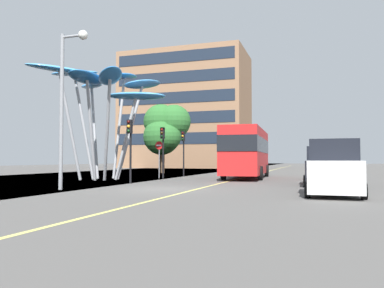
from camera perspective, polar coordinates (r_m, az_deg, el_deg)
name	(u,v)px	position (r m, az deg, el deg)	size (l,w,h in m)	color
ground	(147,190)	(18.47, -6.69, -6.81)	(120.00, 240.00, 0.10)	#54514F
red_bus	(246,150)	(28.85, 8.14, -0.91)	(3.12, 9.98, 3.85)	red
leaf_sculpture	(104,87)	(27.73, -13.06, 8.28)	(8.89, 9.13, 8.31)	#9EA0A5
traffic_light_kerb_near	(130,137)	(22.46, -9.27, 0.99)	(0.28, 0.42, 3.71)	black
traffic_light_kerb_far	(163,142)	(27.58, -4.41, 0.36)	(0.28, 0.42, 3.71)	black
traffic_light_island_mid	(183,144)	(31.88, -1.31, 0.04)	(0.28, 0.42, 3.75)	black
car_parked_near	(333,170)	(15.79, 20.36, -3.62)	(2.09, 3.86, 2.16)	silver
car_parked_mid	(323,167)	(21.72, 19.02, -3.32)	(1.98, 4.56, 2.08)	black
car_parked_far	(326,166)	(28.25, 19.45, -3.05)	(2.03, 4.47, 2.10)	silver
street_lamp	(67,89)	(18.84, -18.12, 7.87)	(1.44, 0.44, 7.37)	gray
tree_pavement_near	(165,129)	(39.66, -4.01, 2.32)	(4.98, 4.35, 7.20)	brown
tree_pavement_far	(165,128)	(42.11, -4.06, 2.36)	(4.36, 4.06, 7.23)	brown
no_entry_sign	(159,154)	(28.51, -4.94, -1.47)	(0.60, 0.12, 2.75)	gray
backdrop_building	(186,111)	(66.24, -0.87, 4.92)	(20.86, 11.99, 19.49)	#936B4C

